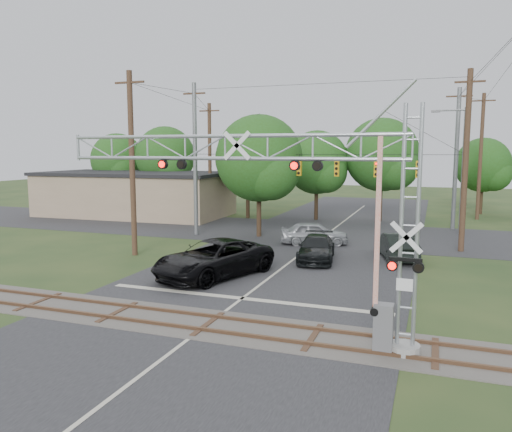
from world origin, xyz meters
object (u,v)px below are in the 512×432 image
(crossing_gantry, at_px, (292,197))
(streetlight, at_px, (460,164))
(sedan_silver, at_px, (314,233))
(traffic_signal_span, at_px, (331,162))
(pickup_black, at_px, (214,259))
(commercial_building, at_px, (135,194))
(car_dark, at_px, (316,248))

(crossing_gantry, height_order, streetlight, streetlight)
(crossing_gantry, distance_m, sedan_silver, 18.27)
(traffic_signal_span, distance_m, pickup_black, 12.84)
(pickup_black, height_order, streetlight, streetlight)
(commercial_building, relative_size, streetlight, 1.94)
(pickup_black, height_order, commercial_building, commercial_building)
(traffic_signal_span, distance_m, streetlight, 11.23)
(crossing_gantry, relative_size, car_dark, 2.58)
(traffic_signal_span, height_order, commercial_building, traffic_signal_span)
(car_dark, height_order, commercial_building, commercial_building)
(commercial_building, distance_m, streetlight, 30.27)
(crossing_gantry, xyz_separation_m, commercial_building, (-23.86, 26.92, -2.77))
(commercial_building, bearing_deg, streetlight, -4.32)
(commercial_building, bearing_deg, traffic_signal_span, -23.52)
(sedan_silver, relative_size, streetlight, 0.48)
(pickup_black, distance_m, sedan_silver, 10.84)
(sedan_silver, distance_m, streetlight, 13.32)
(car_dark, bearing_deg, pickup_black, -135.21)
(car_dark, bearing_deg, crossing_gantry, -89.88)
(traffic_signal_span, height_order, pickup_black, traffic_signal_span)
(sedan_silver, height_order, streetlight, streetlight)
(pickup_black, relative_size, commercial_building, 0.36)
(traffic_signal_span, distance_m, commercial_building, 23.36)
(pickup_black, relative_size, streetlight, 0.70)
(pickup_black, height_order, sedan_silver, pickup_black)
(crossing_gantry, height_order, car_dark, crossing_gantry)
(crossing_gantry, height_order, sedan_silver, crossing_gantry)
(crossing_gantry, relative_size, streetlight, 1.33)
(traffic_signal_span, xyz_separation_m, commercial_building, (-21.46, 8.55, -3.48))
(pickup_black, xyz_separation_m, car_dark, (4.11, 5.59, -0.22))
(crossing_gantry, bearing_deg, traffic_signal_span, 97.43)
(crossing_gantry, xyz_separation_m, sedan_silver, (-3.29, 17.48, -4.16))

